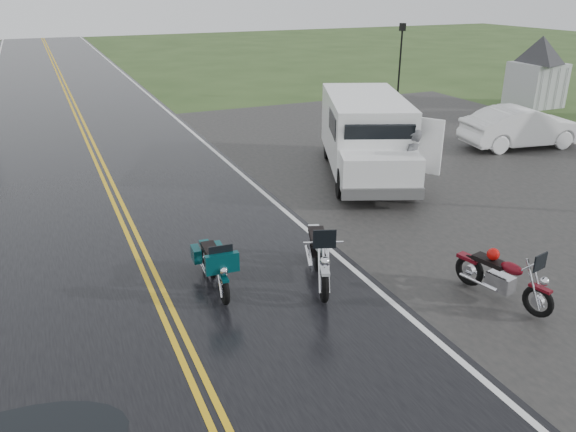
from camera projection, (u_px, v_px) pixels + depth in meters
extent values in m
plane|color=#2D471E|center=(181.00, 343.00, 9.09)|extent=(120.00, 120.00, 0.00)
cube|color=black|center=(102.00, 169.00, 17.51)|extent=(8.00, 100.00, 0.04)
cube|color=black|center=(489.00, 170.00, 17.43)|extent=(14.00, 24.00, 0.03)
imported|color=#505156|center=(411.00, 164.00, 14.96)|extent=(0.80, 0.68, 1.86)
imported|color=white|center=(522.00, 128.00, 19.66)|extent=(4.46, 2.16, 1.41)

